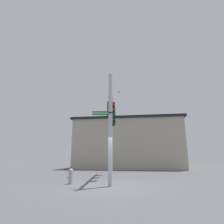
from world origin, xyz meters
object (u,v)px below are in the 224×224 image
traffic_light_mid_outer (113,119)px  fire_hydrant (71,176)px  traffic_light_mid_inner (112,115)px  street_name_sign (105,113)px  bird_flying (119,92)px  traffic_light_nearest_pole (112,109)px

traffic_light_mid_outer → fire_hydrant: size_ratio=1.59×
traffic_light_mid_inner → fire_hydrant: (4.23, 1.76, -4.42)m
street_name_sign → bird_flying: (-6.43, -6.78, 4.57)m
traffic_light_nearest_pole → fire_hydrant: (3.10, 0.29, -4.42)m
street_name_sign → fire_hydrant: street_name_sign is taller
traffic_light_mid_outer → bird_flying: size_ratio=5.17×
fire_hydrant → traffic_light_nearest_pole: bearing=-174.7°
bird_flying → street_name_sign: bearing=46.5°
traffic_light_mid_inner → traffic_light_mid_outer: same height
fire_hydrant → street_name_sign: bearing=118.9°
traffic_light_mid_outer → fire_hydrant: traffic_light_mid_outer is taller
bird_flying → fire_hydrant: 12.00m
traffic_light_nearest_pole → traffic_light_mid_outer: bearing=-127.7°
street_name_sign → traffic_light_mid_outer: bearing=-130.3°
traffic_light_nearest_pole → fire_hydrant: traffic_light_nearest_pole is taller
traffic_light_mid_outer → bird_flying: (-2.10, -1.67, 3.59)m
traffic_light_mid_inner → street_name_sign: (3.20, 3.64, -0.98)m
bird_flying → fire_hydrant: bird_flying is taller
traffic_light_mid_inner → fire_hydrant: bearing=22.5°
street_name_sign → fire_hydrant: 4.05m
street_name_sign → bird_flying: bird_flying is taller
traffic_light_mid_inner → bird_flying: bird_flying is taller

